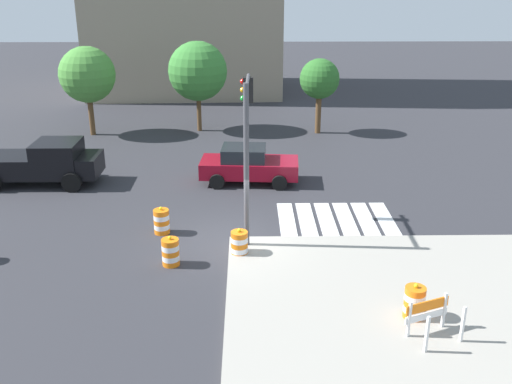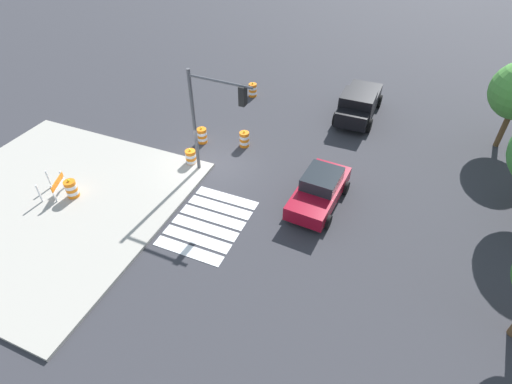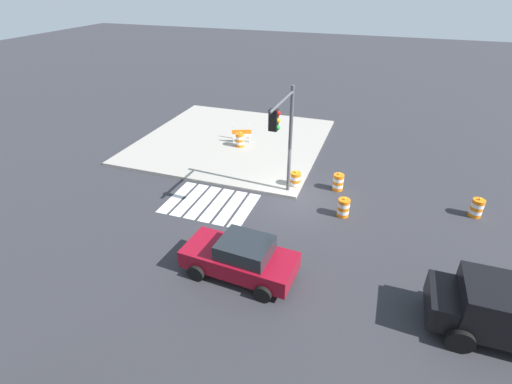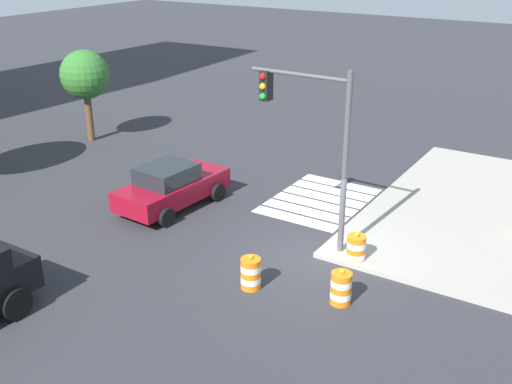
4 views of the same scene
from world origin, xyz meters
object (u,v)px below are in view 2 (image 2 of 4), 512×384
pickup_truck (358,104)px  traffic_barrel_near_corner (191,158)px  traffic_barrel_on_sidewalk (71,189)px  traffic_light_pole (213,109)px  traffic_barrel_median_far (244,139)px  traffic_barrel_median_near (253,90)px  construction_barricade (55,185)px  traffic_barrel_crosswalk_end (202,136)px  sports_car (320,190)px

pickup_truck → traffic_barrel_near_corner: size_ratio=5.06×
traffic_barrel_on_sidewalk → traffic_light_pole: 7.91m
traffic_barrel_median_far → pickup_truck: bearing=137.5°
pickup_truck → traffic_barrel_median_near: bearing=-91.5°
traffic_barrel_median_near → construction_barricade: size_ratio=0.71×
pickup_truck → traffic_barrel_crosswalk_end: (6.38, -7.71, -0.52)m
traffic_barrel_median_near → traffic_barrel_median_far: (5.97, 2.06, 0.00)m
traffic_barrel_median_far → traffic_barrel_on_sidewalk: (7.53, -5.78, 0.15)m
traffic_barrel_median_near → traffic_barrel_on_sidewalk: 14.00m
sports_car → traffic_barrel_on_sidewalk: size_ratio=4.33×
traffic_barrel_median_far → traffic_light_pole: (3.08, -0.14, 3.46)m
traffic_barrel_crosswalk_end → traffic_barrel_median_near: same height
pickup_truck → traffic_barrel_median_near: size_ratio=5.06×
sports_car → traffic_barrel_on_sidewalk: (4.40, -11.13, -0.21)m
traffic_barrel_median_far → construction_barricade: construction_barricade is taller
sports_car → traffic_barrel_median_near: sports_car is taller
construction_barricade → traffic_light_pole: traffic_light_pole is taller
traffic_barrel_near_corner → traffic_barrel_crosswalk_end: same height
sports_car → traffic_barrel_median_far: 6.21m
traffic_light_pole → traffic_barrel_median_near: bearing=-168.0°
traffic_barrel_near_corner → traffic_barrel_median_far: 3.39m
traffic_barrel_median_near → traffic_barrel_median_far: same height
sports_car → traffic_light_pole: bearing=-90.6°
pickup_truck → traffic_barrel_crosswalk_end: bearing=-50.4°
pickup_truck → traffic_light_pole: bearing=-31.5°
sports_car → traffic_light_pole: size_ratio=0.80×
construction_barricade → traffic_light_pole: 8.56m
traffic_barrel_crosswalk_end → pickup_truck: bearing=129.6°
traffic_barrel_median_near → construction_barricade: (13.69, -4.52, 0.27)m
traffic_barrel_on_sidewalk → construction_barricade: traffic_barrel_on_sidewalk is taller
traffic_barrel_median_far → traffic_barrel_on_sidewalk: traffic_barrel_on_sidewalk is taller
traffic_barrel_on_sidewalk → construction_barricade: (0.19, -0.80, 0.12)m
pickup_truck → traffic_barrel_crosswalk_end: size_ratio=5.06×
traffic_barrel_near_corner → pickup_truck: bearing=140.1°
construction_barricade → traffic_light_pole: size_ratio=0.26×
pickup_truck → traffic_barrel_on_sidewalk: 17.31m
traffic_light_pole → traffic_barrel_on_sidewalk: bearing=-51.7°
pickup_truck → traffic_barrel_crosswalk_end: pickup_truck is taller
traffic_barrel_crosswalk_end → traffic_barrel_median_near: 6.59m
traffic_barrel_median_far → traffic_light_pole: size_ratio=0.19×
pickup_truck → traffic_barrel_crosswalk_end: 10.03m
traffic_barrel_near_corner → traffic_barrel_crosswalk_end: 2.26m
pickup_truck → traffic_barrel_median_far: 7.84m
traffic_barrel_median_near → traffic_light_pole: bearing=12.0°
traffic_barrel_on_sidewalk → traffic_light_pole: traffic_light_pole is taller
sports_car → pickup_truck: bearing=-179.6°
traffic_barrel_near_corner → traffic_barrel_crosswalk_end: bearing=-166.4°
traffic_barrel_crosswalk_end → traffic_barrel_on_sidewalk: bearing=-25.9°
traffic_barrel_median_near → traffic_barrel_near_corner: bearing=1.1°
sports_car → construction_barricade: 12.79m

